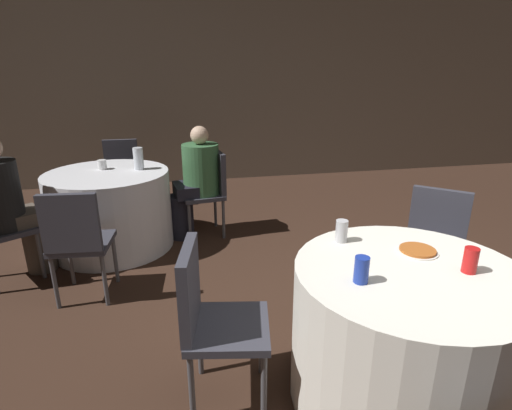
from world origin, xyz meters
The scene contains 17 objects.
ground_plane centered at (0.00, 0.00, 0.00)m, with size 16.00×16.00×0.00m, color #382319.
wall_back centered at (0.00, 4.47, 1.40)m, with size 16.00×0.06×2.80m.
table_near centered at (-0.20, -0.05, 0.37)m, with size 1.11×1.11×0.73m.
table_far centered at (-1.88, 2.20, 0.37)m, with size 1.11×1.11×0.73m.
chair_near_northeast centered at (0.45, 0.66, 0.52)m, with size 0.57×0.57×0.86m.
chair_near_west centered at (-1.15, 0.13, 0.52)m, with size 0.47×0.47×0.86m.
chair_far_north centered at (-1.87, 3.16, 0.52)m, with size 0.41×0.41×0.86m.
chair_far_south centered at (-1.97, 1.24, 0.52)m, with size 0.44×0.44×0.86m.
chair_far_east centered at (-0.92, 2.33, 0.52)m, with size 0.45×0.45×0.86m.
person_black_shirt centered at (-2.55, 1.75, 0.60)m, with size 0.48×0.45×1.18m.
person_green_jacket centered at (-1.08, 2.31, 0.57)m, with size 0.52×0.38×1.11m.
pizza_plate_near centered at (-0.07, 0.12, 0.74)m, with size 0.21×0.21×0.02m.
soda_can_silver centered at (-0.40, 0.33, 0.79)m, with size 0.07×0.07×0.12m.
soda_can_red centered at (0.04, -0.12, 0.79)m, with size 0.07×0.07×0.12m.
soda_can_blue centered at (-0.49, -0.10, 0.79)m, with size 0.07×0.07×0.12m.
bottle_far centered at (-1.59, 2.25, 0.84)m, with size 0.09×0.09×0.21m.
cup_far centered at (-1.93, 2.32, 0.78)m, with size 0.08×0.08×0.09m.
Camera 1 is at (-1.27, -1.54, 1.64)m, focal length 28.00 mm.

